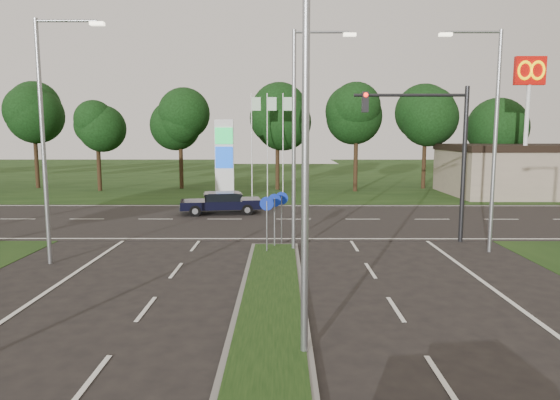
{
  "coord_description": "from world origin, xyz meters",
  "views": [
    {
      "loc": [
        0.3,
        -4.45,
        4.85
      ],
      "look_at": [
        0.23,
        15.86,
        2.2
      ],
      "focal_mm": 32.0,
      "sensor_mm": 36.0,
      "label": 1
    }
  ],
  "objects": [
    {
      "name": "verge_far",
      "position": [
        0.0,
        55.0,
        0.0
      ],
      "size": [
        160.0,
        50.0,
        0.02
      ],
      "primitive_type": "cube",
      "color": "black",
      "rests_on": "ground"
    },
    {
      "name": "cross_road",
      "position": [
        0.0,
        24.0,
        0.0
      ],
      "size": [
        160.0,
        12.0,
        0.02
      ],
      "primitive_type": "cube",
      "color": "black",
      "rests_on": "ground"
    },
    {
      "name": "commercial_building",
      "position": [
        22.0,
        36.0,
        2.0
      ],
      "size": [
        16.0,
        9.0,
        4.0
      ],
      "primitive_type": "cube",
      "color": "gray",
      "rests_on": "ground"
    },
    {
      "name": "streetlight_median_near",
      "position": [
        1.0,
        6.0,
        5.08
      ],
      "size": [
        2.53,
        0.22,
        9.0
      ],
      "color": "gray",
      "rests_on": "ground"
    },
    {
      "name": "streetlight_median_far",
      "position": [
        1.0,
        16.0,
        5.08
      ],
      "size": [
        2.53,
        0.22,
        9.0
      ],
      "color": "gray",
      "rests_on": "ground"
    },
    {
      "name": "streetlight_left_far",
      "position": [
        -8.3,
        14.0,
        5.08
      ],
      "size": [
        2.53,
        0.22,
        9.0
      ],
      "color": "gray",
      "rests_on": "ground"
    },
    {
      "name": "streetlight_right_far",
      "position": [
        8.8,
        16.0,
        5.08
      ],
      "size": [
        2.53,
        0.22,
        9.0
      ],
      "rotation": [
        0.0,
        0.0,
        3.14
      ],
      "color": "gray",
      "rests_on": "ground"
    },
    {
      "name": "traffic_signal",
      "position": [
        7.19,
        18.0,
        4.65
      ],
      "size": [
        5.1,
        0.42,
        7.0
      ],
      "color": "black",
      "rests_on": "ground"
    },
    {
      "name": "median_signs",
      "position": [
        0.0,
        16.4,
        1.71
      ],
      "size": [
        1.16,
        1.76,
        2.38
      ],
      "color": "gray",
      "rests_on": "ground"
    },
    {
      "name": "gas_pylon",
      "position": [
        -3.79,
        33.05,
        3.2
      ],
      "size": [
        5.8,
        1.26,
        8.0
      ],
      "color": "silver",
      "rests_on": "ground"
    },
    {
      "name": "mcdonalds_sign",
      "position": [
        18.0,
        31.97,
        7.99
      ],
      "size": [
        2.2,
        0.47,
        10.4
      ],
      "color": "silver",
      "rests_on": "ground"
    },
    {
      "name": "treeline_far",
      "position": [
        0.1,
        39.93,
        6.83
      ],
      "size": [
        6.0,
        6.0,
        9.9
      ],
      "color": "black",
      "rests_on": "ground"
    },
    {
      "name": "navy_sedan",
      "position": [
        -3.45,
        26.11,
        0.72
      ],
      "size": [
        5.13,
        2.73,
        1.34
      ],
      "rotation": [
        0.0,
        0.0,
        1.73
      ],
      "color": "black",
      "rests_on": "ground"
    }
  ]
}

